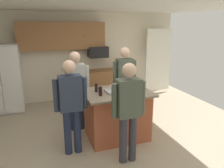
% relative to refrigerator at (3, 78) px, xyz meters
% --- Properties ---
extents(floor, '(7.04, 7.04, 0.00)m').
position_rel_refrigerator_xyz_m(floor, '(2.00, -2.38, -0.88)').
color(floor, '#B7A88E').
rests_on(floor, ground).
extents(ceiling, '(7.04, 7.04, 0.00)m').
position_rel_refrigerator_xyz_m(ceiling, '(2.00, -2.38, 1.72)').
color(ceiling, white).
extents(back_wall, '(6.40, 0.10, 2.60)m').
position_rel_refrigerator_xyz_m(back_wall, '(2.00, 0.42, 0.42)').
color(back_wall, beige).
rests_on(back_wall, ground).
extents(french_door_window_panel, '(0.90, 0.06, 2.00)m').
position_rel_refrigerator_xyz_m(french_door_window_panel, '(4.60, 0.02, 0.22)').
color(french_door_window_panel, white).
rests_on(french_door_window_panel, ground).
extents(cabinet_run_upper, '(2.40, 0.38, 0.75)m').
position_rel_refrigerator_xyz_m(cabinet_run_upper, '(1.60, 0.22, 1.04)').
color(cabinet_run_upper, '#936038').
extents(cabinet_run_lower, '(1.80, 0.63, 0.90)m').
position_rel_refrigerator_xyz_m(cabinet_run_lower, '(2.60, 0.10, -0.43)').
color(cabinet_run_lower, '#936038').
rests_on(cabinet_run_lower, ground).
extents(refrigerator, '(0.91, 0.76, 1.76)m').
position_rel_refrigerator_xyz_m(refrigerator, '(0.00, 0.00, 0.00)').
color(refrigerator, white).
rests_on(refrigerator, ground).
extents(microwave_over_range, '(0.56, 0.40, 0.32)m').
position_rel_refrigerator_xyz_m(microwave_over_range, '(2.60, 0.12, 0.57)').
color(microwave_over_range, black).
extents(kitchen_island, '(1.30, 0.96, 0.98)m').
position_rel_refrigerator_xyz_m(kitchen_island, '(2.29, -2.31, -0.39)').
color(kitchen_island, '#AD5638').
rests_on(kitchen_island, ground).
extents(person_guest_right, '(0.57, 0.23, 1.71)m').
position_rel_refrigerator_xyz_m(person_guest_right, '(1.60, -1.72, 0.11)').
color(person_guest_right, '#232D4C').
rests_on(person_guest_right, ground).
extents(person_host_foreground, '(0.57, 0.23, 1.75)m').
position_rel_refrigerator_xyz_m(person_host_foreground, '(2.75, -1.58, 0.13)').
color(person_host_foreground, '#4C5166').
rests_on(person_host_foreground, ground).
extents(person_guest_left, '(0.57, 0.22, 1.68)m').
position_rel_refrigerator_xyz_m(person_guest_left, '(2.17, -3.14, 0.09)').
color(person_guest_left, '#383842').
rests_on(person_guest_left, ground).
extents(person_elder_center, '(0.57, 0.22, 1.69)m').
position_rel_refrigerator_xyz_m(person_elder_center, '(1.35, -2.59, 0.09)').
color(person_elder_center, '#232D4C').
rests_on(person_elder_center, ground).
extents(glass_dark_ale, '(0.06, 0.06, 0.16)m').
position_rel_refrigerator_xyz_m(glass_dark_ale, '(1.90, -2.20, 0.17)').
color(glass_dark_ale, black).
rests_on(glass_dark_ale, kitchen_island).
extents(glass_stout_tall, '(0.06, 0.06, 0.17)m').
position_rel_refrigerator_xyz_m(glass_stout_tall, '(1.91, -2.46, 0.18)').
color(glass_stout_tall, black).
rests_on(glass_stout_tall, kitchen_island).
extents(mug_ceramic_white, '(0.13, 0.08, 0.09)m').
position_rel_refrigerator_xyz_m(mug_ceramic_white, '(2.26, -2.14, 0.14)').
color(mug_ceramic_white, white).
rests_on(mug_ceramic_white, kitchen_island).
extents(glass_short_whisky, '(0.07, 0.07, 0.13)m').
position_rel_refrigerator_xyz_m(glass_short_whisky, '(1.95, -2.34, 0.16)').
color(glass_short_whisky, black).
rests_on(glass_short_whisky, kitchen_island).
extents(serving_tray, '(0.44, 0.30, 0.04)m').
position_rel_refrigerator_xyz_m(serving_tray, '(2.28, -2.35, 0.12)').
color(serving_tray, '#B7B7BC').
rests_on(serving_tray, kitchen_island).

